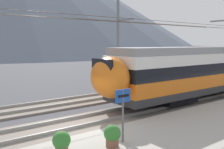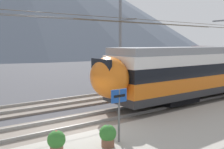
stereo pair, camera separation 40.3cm
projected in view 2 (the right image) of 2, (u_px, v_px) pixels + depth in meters
The scene contains 7 objects.
ground_plane at pixel (74, 132), 11.97m from camera, with size 400.00×400.00×0.00m, color #424247.
track_near at pixel (66, 126), 12.66m from camera, with size 120.00×3.00×0.28m.
track_far at pixel (35, 107), 16.33m from camera, with size 120.00×3.00×0.28m.
catenary_mast_far_side at pixel (121, 44), 22.03m from camera, with size 46.73×2.21×7.73m.
platform_sign at pixel (119, 103), 9.74m from camera, with size 0.70×0.08×2.06m.
potted_plant_platform_edge at pixel (108, 135), 9.41m from camera, with size 0.63×0.63×0.82m.
potted_plant_by_shelter at pixel (56, 141), 8.72m from camera, with size 0.62×0.62×0.85m.
Camera 2 is at (-5.26, -10.45, 4.10)m, focal length 41.31 mm.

